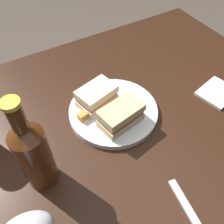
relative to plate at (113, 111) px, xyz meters
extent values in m
plane|color=#4C4238|center=(0.03, 0.04, -0.79)|extent=(6.00, 6.00, 0.00)
cube|color=black|center=(0.03, 0.04, -0.40)|extent=(1.18, 0.83, 0.78)
cylinder|color=white|center=(0.00, 0.00, 0.00)|extent=(0.25, 0.25, 0.02)
cube|color=beige|center=(0.03, -0.04, 0.02)|extent=(0.12, 0.09, 0.02)
cube|color=#B27A4C|center=(0.03, -0.04, 0.04)|extent=(0.11, 0.09, 0.01)
cube|color=beige|center=(0.03, -0.04, 0.05)|extent=(0.12, 0.09, 0.02)
cube|color=#CCB284|center=(0.01, 0.05, 0.02)|extent=(0.12, 0.08, 0.02)
cube|color=#8C5B3D|center=(0.01, 0.05, 0.04)|extent=(0.11, 0.08, 0.01)
cube|color=#CCB284|center=(0.01, 0.05, 0.05)|extent=(0.12, 0.08, 0.02)
cube|color=gold|center=(0.08, -0.01, 0.02)|extent=(0.04, 0.02, 0.02)
cube|color=gold|center=(0.04, 0.03, 0.02)|extent=(0.04, 0.03, 0.02)
cube|color=#B77F33|center=(0.03, 0.00, 0.02)|extent=(0.02, 0.05, 0.02)
cylinder|color=#47230F|center=(0.23, 0.09, 0.07)|extent=(0.07, 0.07, 0.16)
cone|color=#47230F|center=(0.23, 0.09, 0.17)|extent=(0.07, 0.07, 0.02)
cylinder|color=#47230F|center=(0.23, 0.09, 0.21)|extent=(0.03, 0.03, 0.06)
cylinder|color=gold|center=(0.23, 0.09, 0.24)|extent=(0.03, 0.03, 0.01)
cube|color=silver|center=(-0.31, 0.09, 0.00)|extent=(0.13, 0.11, 0.01)
cube|color=silver|center=(0.00, 0.33, 0.00)|extent=(0.04, 0.18, 0.01)
camera|label=1|loc=(0.23, 0.38, 0.52)|focal=39.36mm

